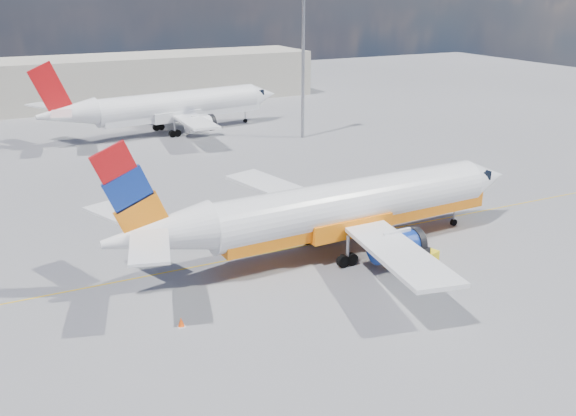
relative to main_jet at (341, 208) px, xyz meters
name	(u,v)px	position (x,y,z in m)	size (l,w,h in m)	color
ground	(272,270)	(-6.03, -0.69, -3.57)	(240.00, 240.00, 0.00)	slate
taxi_line	(256,255)	(-6.03, 2.31, -3.56)	(70.00, 0.15, 0.01)	gold
terminal_main	(113,80)	(-1.03, 74.31, 0.43)	(70.00, 14.00, 8.00)	beige
main_jet	(341,208)	(0.00, 0.00, 0.00)	(35.31, 27.90, 10.70)	white
second_jet	(172,107)	(1.09, 46.80, 0.05)	(35.92, 27.96, 10.85)	white
gse_tug	(422,257)	(3.80, -5.22, -2.76)	(2.69, 2.11, 1.71)	black
traffic_cone	(181,322)	(-14.43, -5.65, -3.26)	(0.45, 0.45, 0.64)	white
floodlight_mast	(303,45)	(15.84, 36.14, 8.65)	(1.49, 1.49, 20.38)	#96969E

